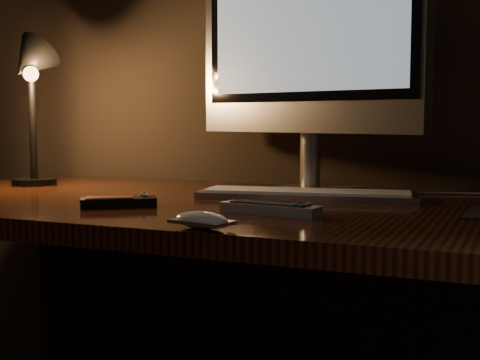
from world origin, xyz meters
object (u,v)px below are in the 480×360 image
at_px(media_remote, 119,202).
at_px(desk, 252,256).
at_px(desk_lamp, 30,83).
at_px(tv_remote, 270,209).
at_px(monitor, 306,29).
at_px(mouse, 202,223).
at_px(keyboard, 307,194).

bearing_deg(media_remote, desk, 16.40).
bearing_deg(media_remote, desk_lamp, 115.07).
height_order(tv_remote, desk_lamp, desk_lamp).
bearing_deg(desk_lamp, monitor, -1.59).
relative_size(monitor, desk_lamp, 1.64).
bearing_deg(tv_remote, desk_lamp, 170.43).
height_order(mouse, tv_remote, tv_remote).
bearing_deg(monitor, tv_remote, -64.13).
relative_size(monitor, keyboard, 1.34).
relative_size(monitor, mouse, 6.36).
relative_size(media_remote, desk_lamp, 0.39).
xyz_separation_m(mouse, tv_remote, (0.04, 0.19, 0.00)).
relative_size(keyboard, media_remote, 3.14).
relative_size(keyboard, tv_remote, 2.48).
height_order(media_remote, tv_remote, media_remote).
bearing_deg(monitor, media_remote, -107.66).
height_order(desk, monitor, monitor).
relative_size(mouse, desk_lamp, 0.26).
distance_m(keyboard, mouse, 0.45).
xyz_separation_m(desk, monitor, (0.08, 0.13, 0.51)).
bearing_deg(mouse, monitor, 102.20).
distance_m(desk, tv_remote, 0.29).
xyz_separation_m(keyboard, tv_remote, (0.01, -0.26, 0.00)).
relative_size(desk, tv_remote, 8.32).
distance_m(monitor, mouse, 0.65).
bearing_deg(mouse, media_remote, 159.73).
bearing_deg(desk_lamp, desk, -12.49).
height_order(monitor, desk_lamp, monitor).
xyz_separation_m(mouse, media_remote, (-0.27, 0.17, 0.00)).
bearing_deg(media_remote, mouse, -67.22).
height_order(mouse, media_remote, media_remote).
xyz_separation_m(monitor, mouse, (0.00, -0.54, -0.37)).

